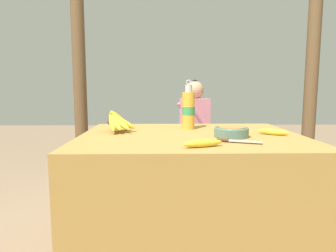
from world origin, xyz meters
The scene contains 12 objects.
market_counter centered at (0.00, 0.00, 0.35)m, with size 1.19×0.96×0.70m.
banana_bunch_ripe centered at (-0.41, 0.10, 0.77)m, with size 0.17×0.29×0.14m.
serving_bowl centered at (0.20, -0.08, 0.73)m, with size 0.18×0.18×0.05m.
water_bottle centered at (0.01, 0.21, 0.82)m, with size 0.08×0.08×0.30m.
loose_banana_front centered at (0.02, -0.35, 0.72)m, with size 0.19×0.09×0.03m.
loose_banana_side centered at (0.44, -0.03, 0.72)m, with size 0.15×0.12×0.03m.
knife centered at (0.17, -0.25, 0.71)m, with size 0.20×0.10×0.02m.
wooden_bench centered at (0.22, 1.45, 0.35)m, with size 1.68×0.32×0.41m.
seated_vendor centered at (0.13, 1.40, 0.59)m, with size 0.46×0.43×1.04m.
banana_bunch_green centered at (0.71, 1.45, 0.46)m, with size 0.17×0.25×0.12m.
support_post_near centered at (-1.03, 1.63, 1.12)m, with size 0.14×0.14×2.24m.
support_post_far centered at (1.46, 1.63, 1.12)m, with size 0.14×0.14×2.24m.
Camera 1 is at (-0.16, -1.61, 0.96)m, focal length 32.00 mm.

